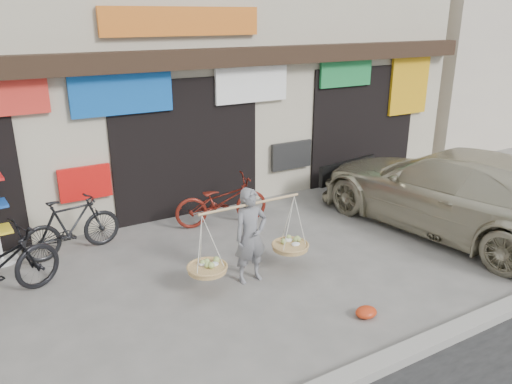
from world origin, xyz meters
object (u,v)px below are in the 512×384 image
bike_1 (72,226)px  bike_2 (221,201)px  suv (451,191)px  street_vendor (251,240)px

bike_1 → bike_2: 2.72m
bike_2 → suv: 4.26m
street_vendor → bike_1: (-2.13, 2.28, -0.17)m
street_vendor → suv: bearing=-2.8°
street_vendor → bike_2: (0.58, 2.16, -0.20)m
bike_1 → suv: size_ratio=0.30×
suv → bike_2: bearing=-41.7°
bike_1 → suv: (6.27, -2.46, 0.27)m
street_vendor → bike_2: 2.24m
street_vendor → bike_1: 3.13m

